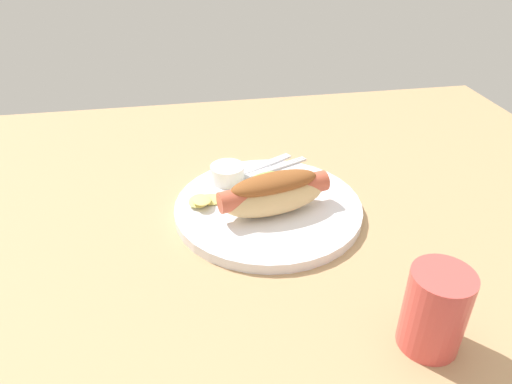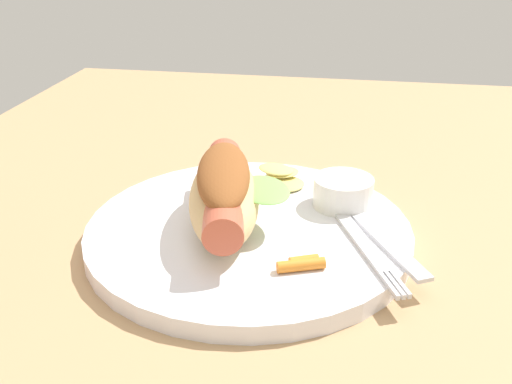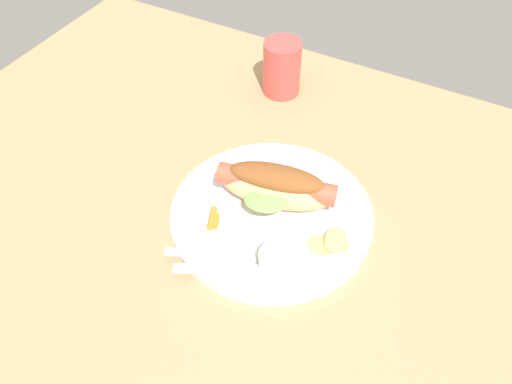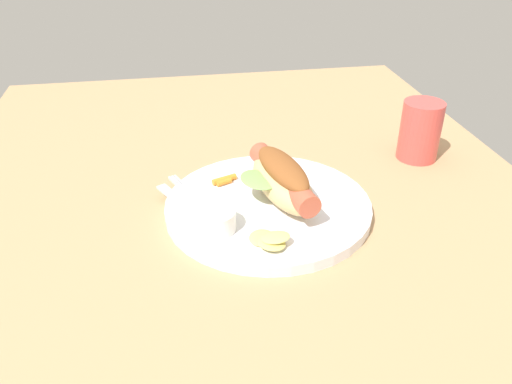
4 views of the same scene
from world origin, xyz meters
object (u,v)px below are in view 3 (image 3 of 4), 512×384
Objects in this scene: sauce_ramekin at (280,261)px; fork at (225,256)px; plate at (272,215)px; chips_pile at (331,243)px; carrot_garnish at (213,219)px; hot_dog at (276,186)px; drinking_cup at (282,68)px; knife at (233,269)px.

sauce_ramekin is 7.41cm from fork.
sauce_ramekin reaches higher than plate.
sauce_ramekin is at bearing 55.20° from chips_pile.
plate is at bearing -122.93° from fork.
fork is (1.82, 9.91, 1.00)cm from plate.
chips_pile is 16.37cm from carrot_garnish.
hot_dog is at bearing -77.61° from plate.
plate is at bearing -10.20° from chips_pile.
chips_pile is 1.65× the size of carrot_garnish.
plate is 4.53cm from hot_dog.
hot_dog is 4.46× the size of carrot_garnish.
drinking_cup reaches higher than sauce_ramekin.
hot_dog is 28.29cm from drinking_cup.
carrot_garnish is (15.96, 3.65, -0.22)cm from chips_pile.
plate is at bearing -117.77° from knife.
hot_dog is at bearing -60.41° from sauce_ramekin.
plate is 7.47× the size of carrot_garnish.
hot_dog is 2.70× the size of chips_pile.
fork is at bearing 35.62° from chips_pile.
carrot_garnish reaches higher than fork.
knife is (5.20, 3.08, -1.20)cm from sauce_ramekin.
drinking_cup is (5.87, -33.10, 2.85)cm from carrot_garnish.
carrot_garnish is at bearing 40.25° from plate.
hot_dog is at bearing -119.14° from fork.
plate is at bearing 90.26° from hot_dog.
plate is 10.13cm from fork.
chips_pile is 0.65× the size of drinking_cup.
sauce_ramekin is at bearing 107.46° from hot_dog.
sauce_ramekin is 39.81cm from drinking_cup.
hot_dog reaches higher than knife.
carrot_garnish is at bearing -67.52° from fork.
knife is at bearing 90.21° from plate.
chips_pile is (-10.04, 3.73, -2.57)cm from hot_dog.
hot_dog is at bearing -115.88° from knife.
sauce_ramekin is at bearing 123.22° from plate.
knife is (-0.04, 11.09, 0.98)cm from plate.
chips_pile reaches higher than plate.
chips_pile reaches higher than carrot_garnish.
carrot_garnish is at bearing 100.05° from drinking_cup.
sauce_ramekin is 7.68cm from chips_pile.
sauce_ramekin reaches higher than chips_pile.
drinking_cup reaches higher than hot_dog.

